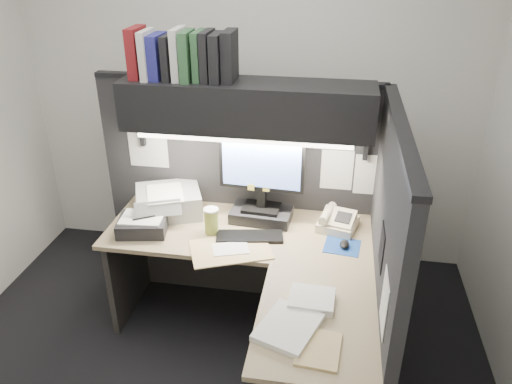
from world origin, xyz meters
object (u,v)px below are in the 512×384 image
(monitor, at_px, (262,188))
(telephone, at_px, (338,222))
(desk, at_px, (276,329))
(coffee_cup, at_px, (211,222))
(overhead_shelf, at_px, (247,106))
(keyboard, at_px, (250,237))
(notebook_stack, at_px, (143,225))
(printer, at_px, (169,202))

(monitor, xyz_separation_m, telephone, (0.51, -0.03, -0.19))
(desk, xyz_separation_m, coffee_cup, (-0.49, 0.50, 0.37))
(overhead_shelf, distance_m, monitor, 0.54)
(overhead_shelf, distance_m, coffee_cup, 0.76)
(desk, bearing_deg, monitor, 105.66)
(keyboard, distance_m, notebook_stack, 0.69)
(coffee_cup, bearing_deg, desk, -45.69)
(monitor, relative_size, notebook_stack, 1.95)
(overhead_shelf, xyz_separation_m, monitor, (0.10, -0.04, -0.53))
(desk, xyz_separation_m, telephone, (0.30, 0.69, 0.33))
(overhead_shelf, height_order, telephone, overhead_shelf)
(printer, relative_size, notebook_stack, 1.38)
(telephone, relative_size, notebook_stack, 0.79)
(desk, relative_size, notebook_stack, 5.58)
(keyboard, bearing_deg, overhead_shelf, 93.39)
(coffee_cup, bearing_deg, notebook_stack, -173.52)
(overhead_shelf, xyz_separation_m, notebook_stack, (-0.63, -0.30, -0.72))
(overhead_shelf, bearing_deg, printer, -175.39)
(desk, relative_size, overhead_shelf, 1.10)
(keyboard, bearing_deg, telephone, 12.09)
(desk, xyz_separation_m, notebook_stack, (-0.93, 0.45, 0.33))
(keyboard, height_order, coffee_cup, coffee_cup)
(notebook_stack, bearing_deg, printer, 71.04)
(desk, bearing_deg, coffee_cup, 134.31)
(printer, bearing_deg, telephone, -23.04)
(keyboard, distance_m, coffee_cup, 0.26)
(notebook_stack, bearing_deg, desk, -25.85)
(keyboard, xyz_separation_m, telephone, (0.54, 0.21, 0.04))
(desk, xyz_separation_m, monitor, (-0.20, 0.72, 0.52))
(coffee_cup, bearing_deg, printer, 149.38)
(keyboard, bearing_deg, notebook_stack, 172.77)
(keyboard, distance_m, printer, 0.65)
(overhead_shelf, height_order, keyboard, overhead_shelf)
(overhead_shelf, bearing_deg, desk, -68.21)
(desk, relative_size, printer, 4.04)
(telephone, distance_m, coffee_cup, 0.82)
(monitor, relative_size, telephone, 2.47)
(monitor, bearing_deg, telephone, 1.06)
(monitor, xyz_separation_m, notebook_stack, (-0.73, -0.27, -0.19))
(notebook_stack, bearing_deg, keyboard, 2.22)
(overhead_shelf, distance_m, telephone, 0.94)
(desk, relative_size, keyboard, 4.06)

